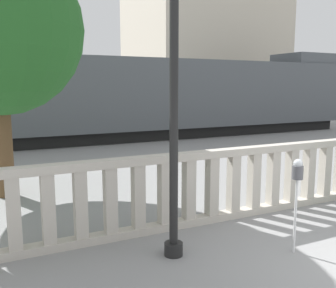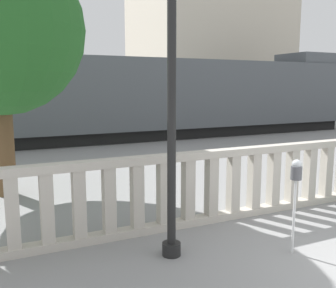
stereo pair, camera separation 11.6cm
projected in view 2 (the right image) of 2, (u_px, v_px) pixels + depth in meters
balustrade at (254, 181)px, 7.54m from camera, size 13.59×0.24×1.40m
lamppost at (172, 36)px, 5.28m from camera, size 0.35×0.35×5.77m
parking_meter at (296, 179)px, 5.68m from camera, size 0.17×0.17×1.49m
train_near at (150, 98)px, 18.39m from camera, size 23.92×2.87×4.46m
building_block at (207, 51)px, 30.88m from camera, size 11.17×9.11×10.95m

